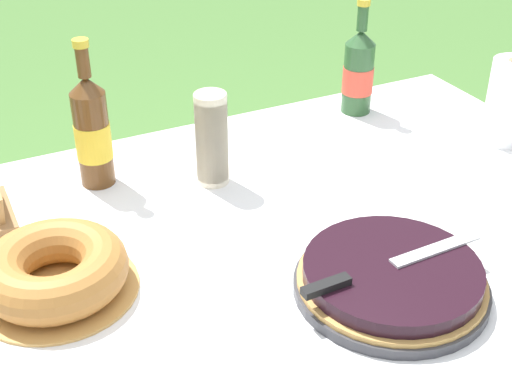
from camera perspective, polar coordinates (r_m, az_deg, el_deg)
name	(u,v)px	position (r m, az deg, el deg)	size (l,w,h in m)	color
garden_table	(262,262)	(1.46, 0.47, -5.64)	(1.68, 1.07, 0.69)	brown
tablecloth	(262,243)	(1.43, 0.48, -4.13)	(1.69, 1.08, 0.10)	white
berry_tart	(391,279)	(1.30, 10.78, -6.84)	(0.35, 0.35, 0.06)	#38383D
serving_knife	(380,268)	(1.26, 9.88, -6.00)	(0.38, 0.04, 0.01)	silver
bundt_cake	(54,271)	(1.31, -15.83, -6.08)	(0.29, 0.29, 0.09)	tan
cup_stack	(210,139)	(1.56, -3.69, 4.21)	(0.07, 0.07, 0.21)	beige
cider_bottle_green	(358,72)	(1.92, 8.19, 9.50)	(0.08, 0.08, 0.31)	#2D562D
cider_bottle_amber	(92,132)	(1.59, -12.97, 4.74)	(0.08, 0.08, 0.33)	brown
paper_towel_roll	(509,102)	(1.85, 19.61, 6.83)	(0.11, 0.11, 0.21)	white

